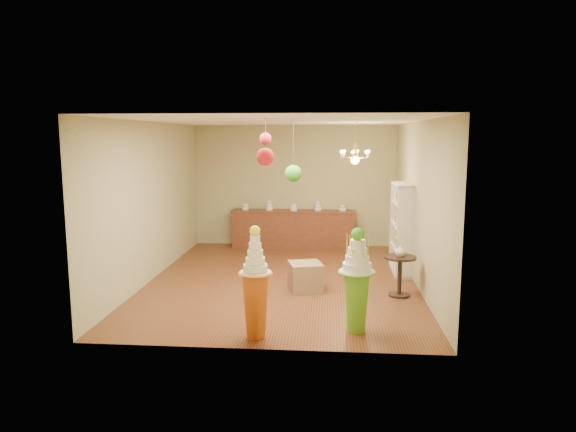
# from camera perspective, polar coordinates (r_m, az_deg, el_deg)

# --- Properties ---
(floor) EXTENTS (6.50, 6.50, 0.00)m
(floor) POSITION_cam_1_polar(r_m,az_deg,el_deg) (9.91, -0.63, -7.12)
(floor) COLOR #5B2F19
(floor) RESTS_ON ground
(ceiling) EXTENTS (6.50, 6.50, 0.00)m
(ceiling) POSITION_cam_1_polar(r_m,az_deg,el_deg) (9.54, -0.66, 10.49)
(ceiling) COLOR white
(ceiling) RESTS_ON ground
(wall_back) EXTENTS (5.00, 0.04, 3.00)m
(wall_back) POSITION_cam_1_polar(r_m,az_deg,el_deg) (12.83, 0.70, 3.35)
(wall_back) COLOR tan
(wall_back) RESTS_ON ground
(wall_front) EXTENTS (5.00, 0.04, 3.00)m
(wall_front) POSITION_cam_1_polar(r_m,az_deg,el_deg) (6.42, -3.31, -2.16)
(wall_front) COLOR tan
(wall_front) RESTS_ON ground
(wall_left) EXTENTS (0.04, 6.50, 3.00)m
(wall_left) POSITION_cam_1_polar(r_m,az_deg,el_deg) (10.15, -14.84, 1.61)
(wall_left) COLOR tan
(wall_left) RESTS_ON ground
(wall_right) EXTENTS (0.04, 6.50, 3.00)m
(wall_right) POSITION_cam_1_polar(r_m,az_deg,el_deg) (9.71, 14.23, 1.32)
(wall_right) COLOR tan
(wall_right) RESTS_ON ground
(pedestal_green) EXTENTS (0.64, 0.64, 1.49)m
(pedestal_green) POSITION_cam_1_polar(r_m,az_deg,el_deg) (7.28, 7.63, -7.90)
(pedestal_green) COLOR #61AD25
(pedestal_green) RESTS_ON floor
(pedestal_orange) EXTENTS (0.50, 0.50, 1.55)m
(pedestal_orange) POSITION_cam_1_polar(r_m,az_deg,el_deg) (7.04, -3.62, -8.77)
(pedestal_orange) COLOR #D15F18
(pedestal_orange) RESTS_ON floor
(burlap_riser) EXTENTS (0.68, 0.68, 0.50)m
(burlap_riser) POSITION_cam_1_polar(r_m,az_deg,el_deg) (9.21, 1.95, -6.75)
(burlap_riser) COLOR olive
(burlap_riser) RESTS_ON floor
(sideboard) EXTENTS (3.04, 0.54, 1.16)m
(sideboard) POSITION_cam_1_polar(r_m,az_deg,el_deg) (12.69, 0.60, -1.36)
(sideboard) COLOR brown
(sideboard) RESTS_ON floor
(shelving_unit) EXTENTS (0.33, 1.20, 1.80)m
(shelving_unit) POSITION_cam_1_polar(r_m,az_deg,el_deg) (10.55, 12.53, -1.32)
(shelving_unit) COLOR beige
(shelving_unit) RESTS_ON floor
(round_table) EXTENTS (0.68, 0.68, 0.70)m
(round_table) POSITION_cam_1_polar(r_m,az_deg,el_deg) (9.04, 12.33, -5.93)
(round_table) COLOR black
(round_table) RESTS_ON floor
(vase) EXTENTS (0.25, 0.25, 0.20)m
(vase) POSITION_cam_1_polar(r_m,az_deg,el_deg) (8.95, 12.40, -3.77)
(vase) COLOR beige
(vase) RESTS_ON round_table
(pom_red_left) EXTENTS (0.24, 0.24, 0.67)m
(pom_red_left) POSITION_cam_1_polar(r_m,az_deg,el_deg) (7.06, -2.55, 6.59)
(pom_red_left) COLOR #3A3429
(pom_red_left) RESTS_ON ceiling
(pom_green_mid) EXTENTS (0.26, 0.26, 0.98)m
(pom_green_mid) POSITION_cam_1_polar(r_m,az_deg,el_deg) (8.05, 0.60, 4.77)
(pom_green_mid) COLOR #3A3429
(pom_green_mid) RESTS_ON ceiling
(pom_red_right) EXTENTS (0.17, 0.17, 0.40)m
(pom_red_right) POSITION_cam_1_polar(r_m,az_deg,el_deg) (7.46, -2.52, 8.58)
(pom_red_right) COLOR #3A3429
(pom_red_right) RESTS_ON ceiling
(chandelier) EXTENTS (0.83, 0.83, 0.85)m
(chandelier) POSITION_cam_1_polar(r_m,az_deg,el_deg) (10.59, 7.45, 6.47)
(chandelier) COLOR #E0BE4F
(chandelier) RESTS_ON ceiling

